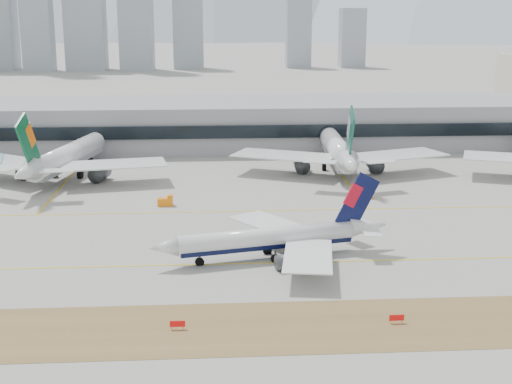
{
  "coord_description": "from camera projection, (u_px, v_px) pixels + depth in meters",
  "views": [
    {
      "loc": [
        -9.31,
        -126.31,
        43.86
      ],
      "look_at": [
        0.25,
        18.0,
        7.5
      ],
      "focal_mm": 50.0,
      "sensor_mm": 36.0,
      "label": 1
    }
  ],
  "objects": [
    {
      "name": "hold_sign_left",
      "position": [
        177.0,
        324.0,
        101.42
      ],
      "size": [
        2.2,
        0.15,
        1.35
      ],
      "color": "red",
      "rests_on": "ground"
    },
    {
      "name": "taxiing_airliner",
      "position": [
        275.0,
        239.0,
        130.7
      ],
      "size": [
        45.17,
        38.66,
        15.34
      ],
      "rotation": [
        0.0,
        0.0,
        3.37
      ],
      "color": "white",
      "rests_on": "ground"
    },
    {
      "name": "ground",
      "position": [
        261.0,
        254.0,
        133.52
      ],
      "size": [
        3000.0,
        3000.0,
        0.0
      ],
      "primitive_type": "plane",
      "color": "gray",
      "rests_on": "ground"
    },
    {
      "name": "gse_b",
      "position": [
        166.0,
        201.0,
        166.94
      ],
      "size": [
        3.55,
        2.0,
        2.6
      ],
      "color": "orange",
      "rests_on": "ground"
    },
    {
      "name": "widebody_cathay",
      "position": [
        338.0,
        151.0,
        202.25
      ],
      "size": [
        61.57,
        60.23,
        21.96
      ],
      "rotation": [
        0.0,
        0.0,
        1.52
      ],
      "color": "white",
      "rests_on": "ground"
    },
    {
      "name": "city_skyline",
      "position": [
        82.0,
        5.0,
        553.32
      ],
      "size": [
        342.0,
        49.8,
        140.0
      ],
      "color": "#8F98A3",
      "rests_on": "ground"
    },
    {
      "name": "hold_sign_right",
      "position": [
        397.0,
        318.0,
        103.45
      ],
      "size": [
        2.2,
        0.15,
        1.35
      ],
      "color": "red",
      "rests_on": "ground"
    },
    {
      "name": "widebody_eva",
      "position": [
        65.0,
        158.0,
        192.93
      ],
      "size": [
        58.78,
        58.4,
        21.4
      ],
      "rotation": [
        0.0,
        0.0,
        1.36
      ],
      "color": "white",
      "rests_on": "ground"
    },
    {
      "name": "terminal",
      "position": [
        237.0,
        123.0,
        242.82
      ],
      "size": [
        280.0,
        43.1,
        15.0
      ],
      "color": "gray",
      "rests_on": "ground"
    },
    {
      "name": "gse_c",
      "position": [
        366.0,
        194.0,
        173.84
      ],
      "size": [
        3.55,
        2.0,
        2.6
      ],
      "color": "orange",
      "rests_on": "ground"
    }
  ]
}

